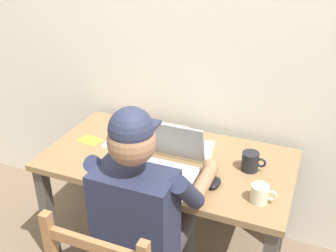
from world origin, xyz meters
TOP-DOWN VIEW (x-y plane):
  - back_wall at (0.00, 0.43)m, footprint 6.00×0.04m
  - desk at (0.00, 0.00)m, footprint 1.33×0.71m
  - seated_person at (0.07, -0.43)m, footprint 0.50×0.60m
  - laptop at (0.04, -0.11)m, footprint 0.33×0.29m
  - computer_mouse at (0.30, -0.15)m, footprint 0.06×0.10m
  - coffee_mug_white at (0.53, -0.19)m, footprint 0.12×0.08m
  - coffee_mug_dark at (0.43, 0.05)m, footprint 0.12×0.09m
  - book_stack_main at (-0.05, 0.16)m, footprint 0.19×0.15m
  - paper_pile_near_laptop at (0.10, 0.14)m, footprint 0.24×0.23m
  - paper_pile_back_corner at (-0.27, 0.04)m, footprint 0.25×0.17m
  - landscape_photo_print at (-0.49, -0.00)m, footprint 0.14×0.11m

SIDE VIEW (x-z plane):
  - desk at x=0.00m, z-range 0.25..0.96m
  - seated_person at x=0.07m, z-range 0.06..1.30m
  - landscape_photo_print at x=-0.49m, z-range 0.70..0.70m
  - paper_pile_near_laptop at x=0.10m, z-range 0.70..0.71m
  - paper_pile_back_corner at x=-0.27m, z-range 0.70..0.72m
  - computer_mouse at x=0.30m, z-range 0.70..0.74m
  - book_stack_main at x=-0.05m, z-range 0.70..0.78m
  - coffee_mug_white at x=0.53m, z-range 0.70..0.79m
  - coffee_mug_dark at x=0.43m, z-range 0.70..0.80m
  - laptop at x=0.04m, z-range 0.64..0.87m
  - back_wall at x=0.00m, z-range 0.00..2.60m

